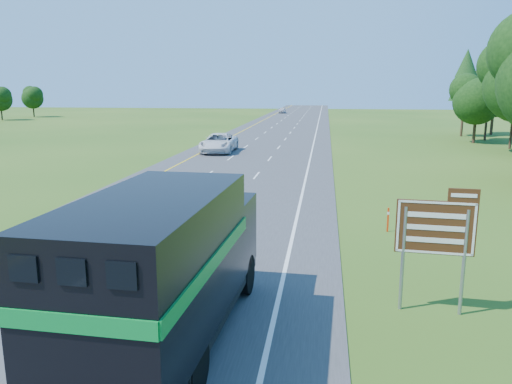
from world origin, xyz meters
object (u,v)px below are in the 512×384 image
white_suv (219,143)px  exit_sign (437,233)px  horse_truck (166,266)px  far_car (282,110)px

white_suv → exit_sign: 37.69m
horse_truck → far_car: horse_truck is taller
white_suv → far_car: size_ratio=1.57×
horse_truck → far_car: size_ratio=2.15×
white_suv → far_car: white_suv is taller
horse_truck → white_suv: horse_truck is taller
horse_truck → far_car: 117.45m
far_car → exit_sign: size_ratio=1.16×
exit_sign → horse_truck: bearing=-151.1°
horse_truck → exit_sign: horse_truck is taller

